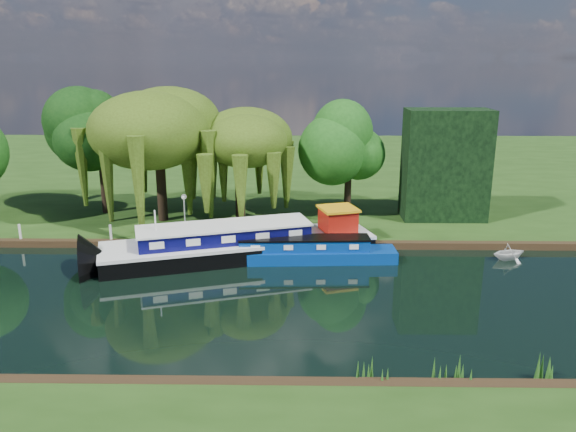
{
  "coord_description": "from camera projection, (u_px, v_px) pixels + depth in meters",
  "views": [
    {
      "loc": [
        8.21,
        -26.46,
        11.93
      ],
      "look_at": [
        7.67,
        5.89,
        2.8
      ],
      "focal_mm": 35.0,
      "sensor_mm": 36.0,
      "label": 1
    }
  ],
  "objects": [
    {
      "name": "conifer_hedge",
      "position": [
        445.0,
        165.0,
        40.79
      ],
      "size": [
        6.0,
        3.0,
        8.0
      ],
      "primitive_type": "cube",
      "color": "black",
      "rests_on": "far_bank"
    },
    {
      "name": "tree_far_mid",
      "position": [
        100.0,
        135.0,
        41.76
      ],
      "size": [
        5.3,
        5.3,
        8.67
      ],
      "color": "black",
      "rests_on": "far_bank"
    },
    {
      "name": "narrowboat",
      "position": [
        304.0,
        252.0,
        34.06
      ],
      "size": [
        11.24,
        2.4,
        1.63
      ],
      "rotation": [
        0.0,
        0.0,
        0.05
      ],
      "color": "navy",
      "rests_on": "ground"
    },
    {
      "name": "white_cruiser",
      "position": [
        508.0,
        259.0,
        34.47
      ],
      "size": [
        2.59,
        2.39,
        1.13
      ],
      "primitive_type": "imported",
      "rotation": [
        0.0,
        0.0,
        1.86
      ],
      "color": "silver",
      "rests_on": "ground"
    },
    {
      "name": "ground",
      "position": [
        137.0,
        299.0,
        28.83
      ],
      "size": [
        120.0,
        120.0,
        0.0
      ],
      "primitive_type": "plane",
      "color": "black"
    },
    {
      "name": "tree_far_right",
      "position": [
        349.0,
        148.0,
        41.16
      ],
      "size": [
        4.52,
        4.52,
        7.4
      ],
      "color": "black",
      "rests_on": "far_bank"
    },
    {
      "name": "reeds_near",
      "position": [
        261.0,
        369.0,
        21.28
      ],
      "size": [
        33.7,
        1.5,
        1.1
      ],
      "color": "#195015",
      "rests_on": "ground"
    },
    {
      "name": "willow_left",
      "position": [
        158.0,
        130.0,
        39.51
      ],
      "size": [
        7.55,
        7.55,
        9.05
      ],
      "color": "black",
      "rests_on": "far_bank"
    },
    {
      "name": "dutch_barge",
      "position": [
        242.0,
        243.0,
        34.71
      ],
      "size": [
        17.09,
        8.51,
        3.53
      ],
      "rotation": [
        0.0,
        0.0,
        0.3
      ],
      "color": "black",
      "rests_on": "ground"
    },
    {
      "name": "willow_right",
      "position": [
        239.0,
        149.0,
        39.61
      ],
      "size": [
        5.97,
        5.97,
        7.27
      ],
      "color": "black",
      "rests_on": "far_bank"
    },
    {
      "name": "mooring_posts",
      "position": [
        164.0,
        232.0,
        36.66
      ],
      "size": [
        19.16,
        0.16,
        1.0
      ],
      "color": "silver",
      "rests_on": "far_bank"
    },
    {
      "name": "far_bank",
      "position": [
        222.0,
        169.0,
        61.49
      ],
      "size": [
        120.0,
        52.0,
        0.45
      ],
      "primitive_type": "cube",
      "color": "#1C3A10",
      "rests_on": "ground"
    },
    {
      "name": "lamppost",
      "position": [
        184.0,
        203.0,
        38.27
      ],
      "size": [
        0.36,
        0.36,
        2.56
      ],
      "color": "silver",
      "rests_on": "far_bank"
    }
  ]
}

